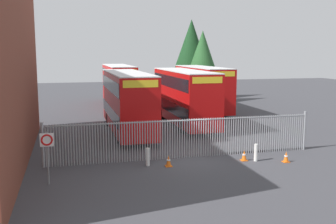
% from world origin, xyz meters
% --- Properties ---
extents(ground_plane, '(100.00, 100.00, 0.00)m').
position_xyz_m(ground_plane, '(0.00, 8.00, 0.00)').
color(ground_plane, '#3D3D42').
extents(palisade_fence, '(15.24, 0.14, 2.35)m').
position_xyz_m(palisade_fence, '(-0.07, 0.00, 1.18)').
color(palisade_fence, gray).
rests_on(palisade_fence, ground).
extents(double_decker_bus_near_gate, '(2.54, 10.81, 4.42)m').
position_xyz_m(double_decker_bus_near_gate, '(-2.08, 7.78, 2.42)').
color(double_decker_bus_near_gate, '#B70C0C').
rests_on(double_decker_bus_near_gate, ground).
extents(double_decker_bus_behind_fence_left, '(2.54, 10.81, 4.42)m').
position_xyz_m(double_decker_bus_behind_fence_left, '(2.84, 9.79, 2.42)').
color(double_decker_bus_behind_fence_left, '#B70C0C').
rests_on(double_decker_bus_behind_fence_left, ground).
extents(double_decker_bus_behind_fence_right, '(2.54, 10.81, 4.42)m').
position_xyz_m(double_decker_bus_behind_fence_right, '(6.70, 16.44, 2.42)').
color(double_decker_bus_behind_fence_right, '#B70C0C').
rests_on(double_decker_bus_behind_fence_right, ground).
extents(double_decker_bus_far_back, '(2.54, 10.81, 4.42)m').
position_xyz_m(double_decker_bus_far_back, '(-0.77, 22.92, 2.42)').
color(double_decker_bus_far_back, red).
rests_on(double_decker_bus_far_back, ground).
extents(bollard_near_left, '(0.20, 0.20, 0.95)m').
position_xyz_m(bollard_near_left, '(-2.38, -1.05, 0.47)').
color(bollard_near_left, silver).
rests_on(bollard_near_left, ground).
extents(bollard_center_front, '(0.20, 0.20, 0.95)m').
position_xyz_m(bollard_center_front, '(3.48, -1.63, 0.47)').
color(bollard_center_front, silver).
rests_on(bollard_center_front, ground).
extents(traffic_cone_by_gate, '(0.34, 0.34, 0.59)m').
position_xyz_m(traffic_cone_by_gate, '(-1.37, -1.44, 0.29)').
color(traffic_cone_by_gate, orange).
rests_on(traffic_cone_by_gate, ground).
extents(traffic_cone_mid_forecourt, '(0.34, 0.34, 0.59)m').
position_xyz_m(traffic_cone_mid_forecourt, '(2.90, -1.39, 0.29)').
color(traffic_cone_mid_forecourt, orange).
rests_on(traffic_cone_mid_forecourt, ground).
extents(traffic_cone_near_kerb, '(0.34, 0.34, 0.59)m').
position_xyz_m(traffic_cone_near_kerb, '(4.96, -2.23, 0.29)').
color(traffic_cone_near_kerb, orange).
rests_on(traffic_cone_near_kerb, ground).
extents(speed_limit_sign_post, '(0.60, 0.14, 2.40)m').
position_xyz_m(speed_limit_sign_post, '(-7.26, -2.88, 1.78)').
color(speed_limit_sign_post, slate).
rests_on(speed_limit_sign_post, ground).
extents(tree_tall_back, '(4.85, 4.85, 9.86)m').
position_xyz_m(tree_tall_back, '(8.91, 26.99, 6.38)').
color(tree_tall_back, '#4C3823').
rests_on(tree_tall_back, ground).
extents(tree_short_side, '(4.52, 4.52, 8.33)m').
position_xyz_m(tree_short_side, '(9.13, 23.40, 5.09)').
color(tree_short_side, '#4C3823').
rests_on(tree_short_side, ground).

